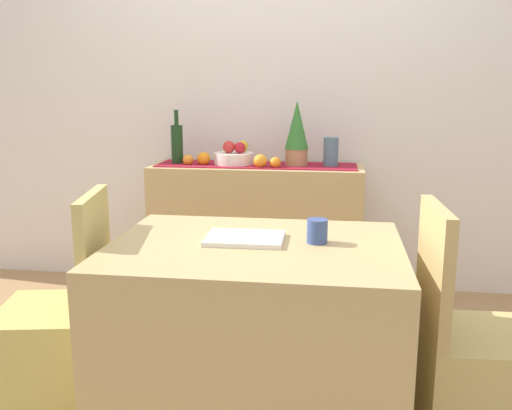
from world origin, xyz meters
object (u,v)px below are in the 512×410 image
object	(u,v)px
coffee_cup	(317,231)
chair_near_window	(59,351)
wine_bottle	(177,143)
potted_plant	(297,133)
ceramic_vase	(331,152)
dining_table	(255,340)
open_book	(245,238)
fruit_bowl	(234,158)
sideboard_console	(257,231)
chair_by_corner	(474,381)

from	to	relation	value
coffee_cup	chair_near_window	size ratio (longest dim) A/B	0.10
wine_bottle	potted_plant	xyz separation A→B (m)	(0.73, 0.00, 0.07)
ceramic_vase	dining_table	xyz separation A→B (m)	(-0.25, -1.41, -0.54)
potted_plant	coffee_cup	xyz separation A→B (m)	(0.17, -1.36, -0.23)
coffee_cup	open_book	bearing A→B (deg)	-177.67
fruit_bowl	ceramic_vase	bearing A→B (deg)	0.00
potted_plant	chair_near_window	world-z (taller)	potted_plant
sideboard_console	chair_by_corner	bearing A→B (deg)	-55.19
fruit_bowl	ceramic_vase	distance (m)	0.58
sideboard_console	ceramic_vase	size ratio (longest dim) A/B	7.30
open_book	chair_near_window	size ratio (longest dim) A/B	0.31
potted_plant	chair_by_corner	world-z (taller)	potted_plant
potted_plant	ceramic_vase	bearing A→B (deg)	0.00
wine_bottle	chair_near_window	xyz separation A→B (m)	(-0.10, -1.41, -0.68)
open_book	wine_bottle	bearing A→B (deg)	114.19
dining_table	chair_near_window	bearing A→B (deg)	179.78
open_book	coffee_cup	world-z (taller)	coffee_cup
chair_near_window	chair_by_corner	distance (m)	1.57
wine_bottle	chair_by_corner	distance (m)	2.15
sideboard_console	potted_plant	distance (m)	0.65
coffee_cup	chair_by_corner	world-z (taller)	chair_by_corner
open_book	coffee_cup	xyz separation A→B (m)	(0.26, 0.01, 0.03)
fruit_bowl	chair_near_window	world-z (taller)	chair_near_window
ceramic_vase	coffee_cup	bearing A→B (deg)	-91.21
wine_bottle	coffee_cup	xyz separation A→B (m)	(0.90, -1.36, -0.16)
sideboard_console	dining_table	xyz separation A→B (m)	(0.19, -1.41, -0.04)
coffee_cup	sideboard_console	bearing A→B (deg)	106.81
dining_table	open_book	distance (m)	0.38
fruit_bowl	wine_bottle	bearing A→B (deg)	-180.00
wine_bottle	open_book	world-z (taller)	wine_bottle
sideboard_console	chair_by_corner	size ratio (longest dim) A/B	1.41
sideboard_console	coffee_cup	xyz separation A→B (m)	(0.41, -1.36, 0.37)
dining_table	coffee_cup	bearing A→B (deg)	11.82
wine_bottle	coffee_cup	distance (m)	1.64
fruit_bowl	chair_near_window	bearing A→B (deg)	-107.86
coffee_cup	chair_by_corner	xyz separation A→B (m)	(0.57, -0.05, -0.52)
ceramic_vase	fruit_bowl	bearing A→B (deg)	180.00
fruit_bowl	wine_bottle	xyz separation A→B (m)	(-0.35, -0.00, 0.09)
open_book	coffee_cup	distance (m)	0.26
chair_near_window	wine_bottle	bearing A→B (deg)	85.82
wine_bottle	dining_table	distance (m)	1.67
ceramic_vase	open_book	xyz separation A→B (m)	(-0.29, -1.37, -0.16)
wine_bottle	chair_near_window	bearing A→B (deg)	-94.18
ceramic_vase	chair_by_corner	bearing A→B (deg)	-69.07
potted_plant	chair_by_corner	distance (m)	1.76
ceramic_vase	dining_table	bearing A→B (deg)	-99.95
fruit_bowl	chair_by_corner	bearing A→B (deg)	-51.52
chair_by_corner	dining_table	bearing A→B (deg)	179.94
ceramic_vase	dining_table	distance (m)	1.53
fruit_bowl	dining_table	distance (m)	1.53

